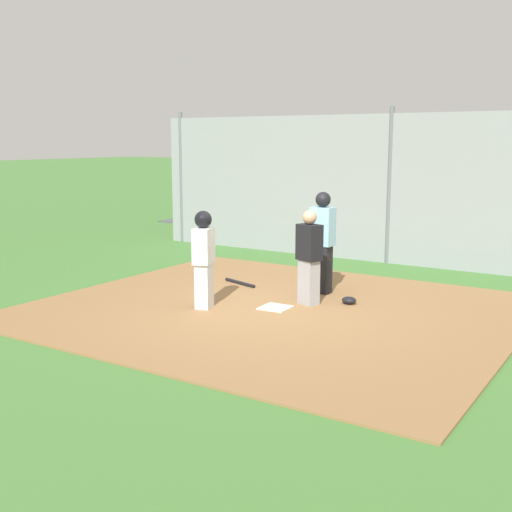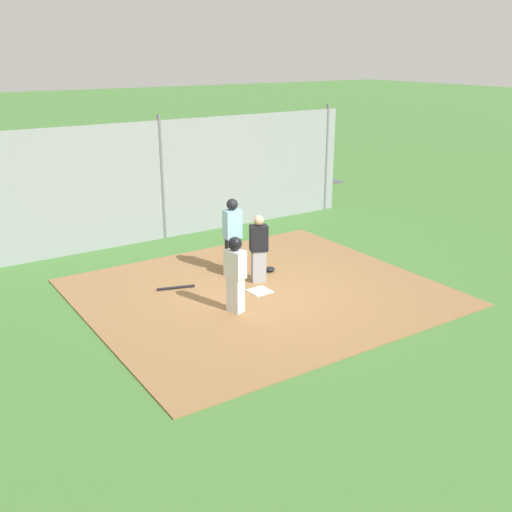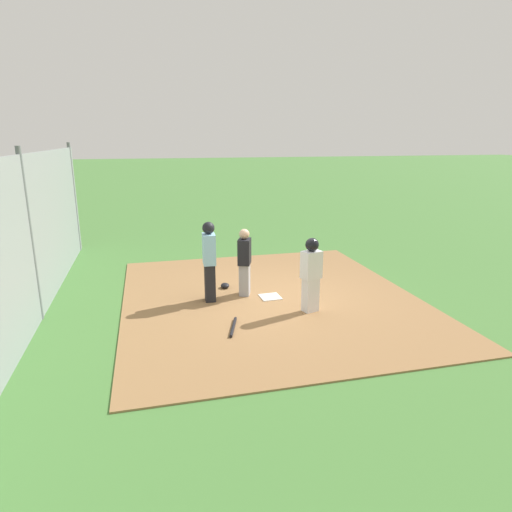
% 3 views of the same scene
% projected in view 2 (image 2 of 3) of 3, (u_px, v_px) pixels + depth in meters
% --- Properties ---
extents(ground_plane, '(140.00, 140.00, 0.00)m').
position_uv_depth(ground_plane, '(260.00, 293.00, 12.77)').
color(ground_plane, '#477A38').
extents(dirt_infield, '(7.20, 6.40, 0.03)m').
position_uv_depth(dirt_infield, '(260.00, 292.00, 12.77)').
color(dirt_infield, olive).
rests_on(dirt_infield, ground_plane).
extents(home_plate, '(0.46, 0.46, 0.02)m').
position_uv_depth(home_plate, '(260.00, 291.00, 12.76)').
color(home_plate, white).
rests_on(home_plate, dirt_infield).
extents(catcher, '(0.45, 0.38, 1.53)m').
position_uv_depth(catcher, '(259.00, 248.00, 13.08)').
color(catcher, '#9E9EA3').
rests_on(catcher, dirt_infield).
extents(umpire, '(0.39, 0.28, 1.75)m').
position_uv_depth(umpire, '(233.00, 234.00, 13.58)').
color(umpire, black).
rests_on(umpire, dirt_infield).
extents(runner, '(0.36, 0.44, 1.54)m').
position_uv_depth(runner, '(235.00, 270.00, 11.52)').
color(runner, silver).
rests_on(runner, dirt_infield).
extents(baseball_bat, '(0.80, 0.30, 0.06)m').
position_uv_depth(baseball_bat, '(176.00, 288.00, 12.90)').
color(baseball_bat, black).
rests_on(baseball_bat, dirt_infield).
extents(catcher_mask, '(0.24, 0.20, 0.12)m').
position_uv_depth(catcher_mask, '(270.00, 269.00, 13.88)').
color(catcher_mask, black).
rests_on(catcher_mask, dirt_infield).
extents(backstop_fence, '(12.00, 0.10, 3.35)m').
position_uv_depth(backstop_fence, '(162.00, 181.00, 15.99)').
color(backstop_fence, '#93999E').
rests_on(backstop_fence, ground_plane).
extents(parking_lot, '(18.00, 5.20, 0.04)m').
position_uv_depth(parking_lot, '(99.00, 199.00, 20.74)').
color(parking_lot, '#515156').
rests_on(parking_lot, ground_plane).
extents(parked_car_white, '(4.35, 2.20, 1.28)m').
position_uv_depth(parked_car_white, '(235.00, 165.00, 23.48)').
color(parked_car_white, silver).
rests_on(parked_car_white, parking_lot).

